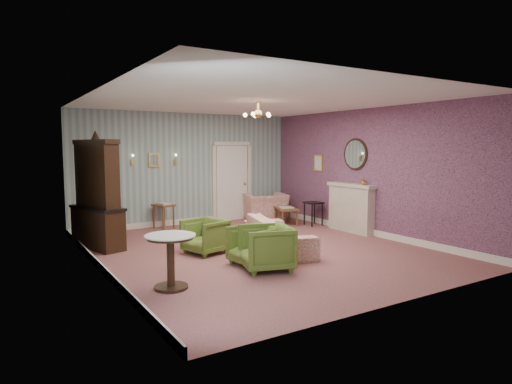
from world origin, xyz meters
TOP-DOWN VIEW (x-y plane):
  - floor at (0.00, 0.00)m, footprint 7.00×7.00m
  - ceiling at (0.00, 0.00)m, footprint 7.00×7.00m
  - wall_back at (0.00, 3.50)m, footprint 6.00×0.00m
  - wall_front at (0.00, -3.50)m, footprint 6.00×0.00m
  - wall_left at (-3.00, 0.00)m, footprint 0.00×7.00m
  - wall_right at (3.00, 0.00)m, footprint 0.00×7.00m
  - wall_right_floral at (2.98, 0.00)m, footprint 0.00×7.00m
  - door at (1.30, 3.46)m, footprint 1.12×0.12m
  - olive_chair_a at (-0.65, -1.28)m, footprint 0.94×0.97m
  - olive_chair_b at (-0.65, -0.92)m, footprint 0.76×0.80m
  - olive_chair_c at (-1.01, 0.28)m, footprint 0.83×0.86m
  - sofa_chintz at (0.32, -0.23)m, footprint 1.21×2.26m
  - wingback_chair at (2.09, 2.96)m, footprint 1.26×0.97m
  - dresser at (-2.65, 1.81)m, footprint 0.87×1.46m
  - fireplace at (2.86, 0.40)m, footprint 0.30×1.40m
  - mantel_vase at (2.84, 0.00)m, footprint 0.15×0.15m
  - oval_mirror at (2.96, 0.40)m, footprint 0.04×0.76m
  - framed_print at (2.97, 1.75)m, footprint 0.04×0.34m
  - coffee_table at (2.17, 2.09)m, footprint 0.76×0.98m
  - side_table_black at (2.65, 1.55)m, footprint 0.42×0.42m
  - pedestal_table at (-2.33, -1.39)m, footprint 0.92×0.92m
  - nesting_table at (-0.80, 3.15)m, footprint 0.52×0.60m
  - gilt_mirror_back at (-0.90, 3.46)m, footprint 0.28×0.06m
  - sconce_left at (-1.45, 3.44)m, footprint 0.16×0.12m
  - sconce_right at (-0.35, 3.44)m, footprint 0.16×0.12m
  - chandelier at (0.00, 0.00)m, footprint 0.56×0.56m
  - burgundy_cushion at (2.04, 2.81)m, footprint 0.41×0.28m

SIDE VIEW (x-z plane):
  - floor at x=0.00m, z-range 0.00..0.00m
  - coffee_table at x=2.17m, z-range 0.00..0.44m
  - side_table_black at x=2.65m, z-range 0.00..0.61m
  - nesting_table at x=-0.80m, z-range 0.00..0.66m
  - olive_chair_c at x=-1.01m, z-range 0.00..0.72m
  - olive_chair_b at x=-0.65m, z-range 0.00..0.74m
  - pedestal_table at x=-2.33m, z-range 0.00..0.79m
  - olive_chair_a at x=-0.65m, z-range 0.00..0.81m
  - sofa_chintz at x=0.32m, z-range 0.00..0.85m
  - burgundy_cushion at x=2.04m, z-range 0.28..0.68m
  - wingback_chair at x=2.09m, z-range 0.00..0.98m
  - fireplace at x=2.86m, z-range 0.00..1.16m
  - door at x=1.30m, z-range 0.00..2.16m
  - dresser at x=-2.65m, z-range 0.00..2.30m
  - mantel_vase at x=2.84m, z-range 1.16..1.31m
  - wall_back at x=0.00m, z-range -1.55..4.45m
  - wall_front at x=0.00m, z-range -1.55..4.45m
  - wall_left at x=-3.00m, z-range -2.05..4.95m
  - wall_right at x=3.00m, z-range -2.05..4.95m
  - wall_right_floral at x=2.98m, z-range -2.05..4.95m
  - framed_print at x=2.97m, z-range 1.39..1.81m
  - gilt_mirror_back at x=-0.90m, z-range 1.52..1.88m
  - sconce_left at x=-1.45m, z-range 1.55..1.85m
  - sconce_right at x=-0.35m, z-range 1.55..1.85m
  - oval_mirror at x=2.96m, z-range 1.43..2.27m
  - chandelier at x=0.00m, z-range 2.45..2.81m
  - ceiling at x=0.00m, z-range 2.90..2.90m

